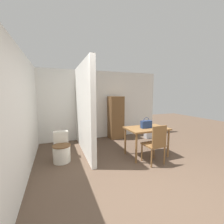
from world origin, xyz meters
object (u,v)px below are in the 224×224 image
at_px(wooden_chair, 155,143).
at_px(toilet, 62,150).
at_px(handbag, 146,124).
at_px(space_heater, 148,132).
at_px(dining_table, 147,131).
at_px(wooden_cabinet, 116,117).

bearing_deg(wooden_chair, toilet, 152.04).
height_order(wooden_chair, handbag, handbag).
height_order(toilet, space_heater, toilet).
height_order(dining_table, wooden_cabinet, wooden_cabinet).
distance_m(wooden_chair, handbag, 0.60).
height_order(dining_table, space_heater, dining_table).
distance_m(wooden_chair, toilet, 2.30).
bearing_deg(toilet, dining_table, -12.41).
xyz_separation_m(toilet, space_heater, (3.15, 0.87, -0.06)).
bearing_deg(dining_table, space_heater, 53.71).
bearing_deg(wooden_chair, handbag, 80.70).
bearing_deg(toilet, wooden_cabinet, 33.62).
bearing_deg(wooden_cabinet, wooden_chair, -88.50).
bearing_deg(space_heater, wooden_cabinet, 157.49).
bearing_deg(handbag, space_heater, 53.27).
height_order(toilet, wooden_cabinet, wooden_cabinet).
bearing_deg(toilet, handbag, -13.09).
bearing_deg(dining_table, handbag, -147.11).
distance_m(dining_table, wooden_chair, 0.53).
xyz_separation_m(toilet, wooden_cabinet, (2.01, 1.34, 0.50)).
distance_m(handbag, wooden_cabinet, 1.84).
height_order(wooden_cabinet, space_heater, wooden_cabinet).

